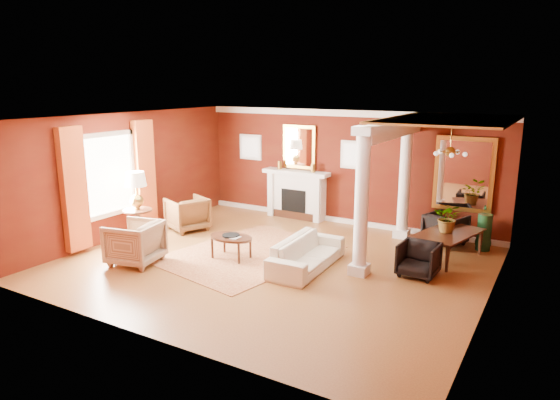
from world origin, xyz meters
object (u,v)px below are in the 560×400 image
Objects in this scene: armchair_leopard at (187,212)px; armchair_stripe at (135,241)px; side_table at (136,194)px; dining_table at (450,238)px; coffee_table at (231,238)px; sofa at (307,248)px.

armchair_stripe is (0.66, -2.36, 0.02)m from armchair_leopard.
armchair_leopard is 0.56× the size of side_table.
side_table is at bearing 125.32° from dining_table.
coffee_table is at bearing 85.04° from armchair_leopard.
sofa is at bearing 104.47° from armchair_stripe.
armchair_leopard is 0.56× the size of dining_table.
armchair_leopard is at bearing 74.60° from side_table.
coffee_table is (-1.60, -0.31, 0.04)m from sofa.
armchair_stripe is 1.61m from side_table.
sofa is 4.19m from side_table.
dining_table reaches higher than sofa.
side_table is at bearing -148.42° from armchair_stripe.
armchair_leopard is 6.14m from dining_table.
coffee_table is 0.59× the size of dining_table.
side_table is (-4.11, -0.43, 0.71)m from sofa.
side_table reaches higher than armchair_leopard.
coffee_table is at bearing 2.81° from side_table.
sofa is 2.26× the size of armchair_leopard.
coffee_table is at bearing 135.03° from dining_table.
dining_table is (3.88, 2.25, 0.01)m from coffee_table.
dining_table is at bearing 30.06° from coffee_table.
armchair_stripe is 6.40m from dining_table.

